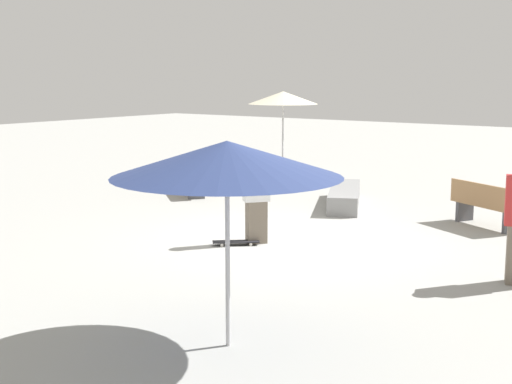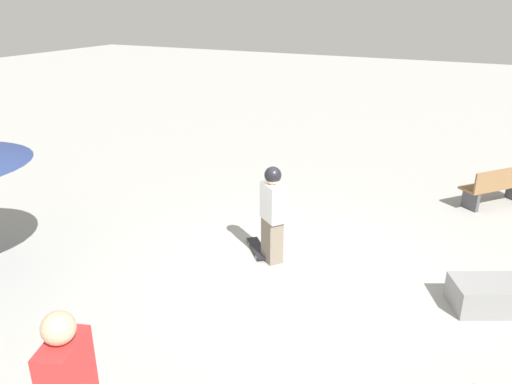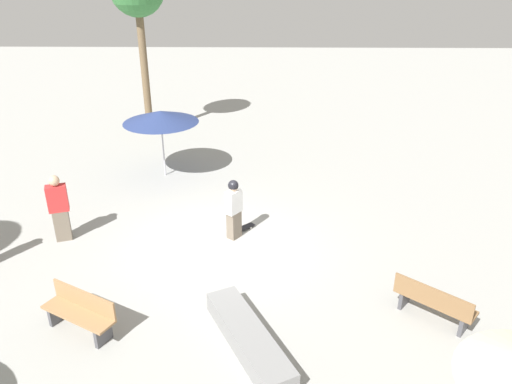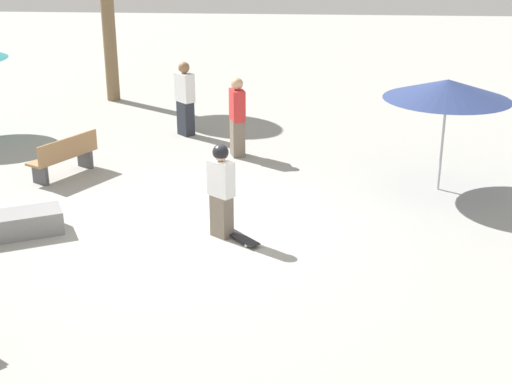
{
  "view_description": "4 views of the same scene",
  "coord_description": "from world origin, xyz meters",
  "px_view_note": "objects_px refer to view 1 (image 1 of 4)",
  "views": [
    {
      "loc": [
        -6.73,
        10.29,
        2.88
      ],
      "look_at": [
        0.75,
        -0.03,
        0.78
      ],
      "focal_mm": 50.0,
      "sensor_mm": 36.0,
      "label": 1
    },
    {
      "loc": [
        -6.28,
        -2.45,
        4.06
      ],
      "look_at": [
        0.55,
        0.92,
        1.07
      ],
      "focal_mm": 35.0,
      "sensor_mm": 36.0,
      "label": 2
    },
    {
      "loc": [
        1.11,
        -10.75,
        6.7
      ],
      "look_at": [
        0.9,
        0.97,
        1.1
      ],
      "focal_mm": 35.0,
      "sensor_mm": 36.0,
      "label": 3
    },
    {
      "loc": [
        11.31,
        1.91,
        5.03
      ],
      "look_at": [
        0.0,
        1.08,
        0.68
      ],
      "focal_mm": 50.0,
      "sensor_mm": 36.0,
      "label": 4
    }
  ],
  "objects_px": {
    "skater_main": "(256,193)",
    "shade_umbrella_cream": "(283,98)",
    "skateboard": "(236,242)",
    "shade_umbrella_navy": "(227,159)",
    "bench_near": "(194,177)",
    "concrete_ledge": "(345,197)",
    "bench_far": "(485,205)"
  },
  "relations": [
    {
      "from": "skater_main",
      "to": "shade_umbrella_cream",
      "type": "height_order",
      "value": "shade_umbrella_cream"
    },
    {
      "from": "skateboard",
      "to": "shade_umbrella_navy",
      "type": "height_order",
      "value": "shade_umbrella_navy"
    },
    {
      "from": "bench_near",
      "to": "concrete_ledge",
      "type": "bearing_deg",
      "value": -126.82
    },
    {
      "from": "skateboard",
      "to": "concrete_ledge",
      "type": "height_order",
      "value": "concrete_ledge"
    },
    {
      "from": "concrete_ledge",
      "to": "shade_umbrella_navy",
      "type": "distance_m",
      "value": 8.82
    },
    {
      "from": "skateboard",
      "to": "bench_near",
      "type": "relative_size",
      "value": 0.49
    },
    {
      "from": "skateboard",
      "to": "shade_umbrella_cream",
      "type": "xyz_separation_m",
      "value": [
        3.87,
        -7.2,
        2.19
      ]
    },
    {
      "from": "skater_main",
      "to": "bench_far",
      "type": "xyz_separation_m",
      "value": [
        -2.78,
        -3.62,
        -0.45
      ]
    },
    {
      "from": "concrete_ledge",
      "to": "shade_umbrella_cream",
      "type": "relative_size",
      "value": 1.13
    },
    {
      "from": "skater_main",
      "to": "shade_umbrella_navy",
      "type": "distance_m",
      "value": 4.9
    },
    {
      "from": "bench_far",
      "to": "shade_umbrella_cream",
      "type": "distance_m",
      "value": 7.77
    },
    {
      "from": "concrete_ledge",
      "to": "bench_near",
      "type": "bearing_deg",
      "value": 12.9
    },
    {
      "from": "concrete_ledge",
      "to": "bench_near",
      "type": "height_order",
      "value": "bench_near"
    },
    {
      "from": "skater_main",
      "to": "skateboard",
      "type": "distance_m",
      "value": 0.91
    },
    {
      "from": "bench_far",
      "to": "concrete_ledge",
      "type": "bearing_deg",
      "value": -158.86
    },
    {
      "from": "shade_umbrella_cream",
      "to": "shade_umbrella_navy",
      "type": "bearing_deg",
      "value": 121.2
    },
    {
      "from": "skateboard",
      "to": "bench_near",
      "type": "xyz_separation_m",
      "value": [
        3.99,
        -3.54,
        0.37
      ]
    },
    {
      "from": "skater_main",
      "to": "concrete_ledge",
      "type": "height_order",
      "value": "skater_main"
    },
    {
      "from": "skater_main",
      "to": "skateboard",
      "type": "relative_size",
      "value": 2.22
    },
    {
      "from": "bench_near",
      "to": "bench_far",
      "type": "bearing_deg",
      "value": -136.22
    },
    {
      "from": "skateboard",
      "to": "bench_near",
      "type": "distance_m",
      "value": 5.35
    },
    {
      "from": "skateboard",
      "to": "concrete_ledge",
      "type": "relative_size",
      "value": 0.27
    },
    {
      "from": "concrete_ledge",
      "to": "skater_main",
      "type": "bearing_deg",
      "value": 97.02
    },
    {
      "from": "concrete_ledge",
      "to": "bench_far",
      "type": "bearing_deg",
      "value": 172.76
    },
    {
      "from": "skater_main",
      "to": "shade_umbrella_cream",
      "type": "relative_size",
      "value": 0.67
    },
    {
      "from": "skater_main",
      "to": "bench_far",
      "type": "relative_size",
      "value": 1.01
    },
    {
      "from": "skateboard",
      "to": "concrete_ledge",
      "type": "distance_m",
      "value": 4.4
    },
    {
      "from": "bench_far",
      "to": "shade_umbrella_navy",
      "type": "xyz_separation_m",
      "value": [
        0.23,
        7.65,
        1.6
      ]
    },
    {
      "from": "skater_main",
      "to": "bench_far",
      "type": "bearing_deg",
      "value": -179.82
    },
    {
      "from": "bench_near",
      "to": "skater_main",
      "type": "bearing_deg",
      "value": -177.2
    },
    {
      "from": "concrete_ledge",
      "to": "bench_near",
      "type": "distance_m",
      "value": 3.77
    },
    {
      "from": "skateboard",
      "to": "shade_umbrella_navy",
      "type": "relative_size",
      "value": 0.3
    }
  ]
}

